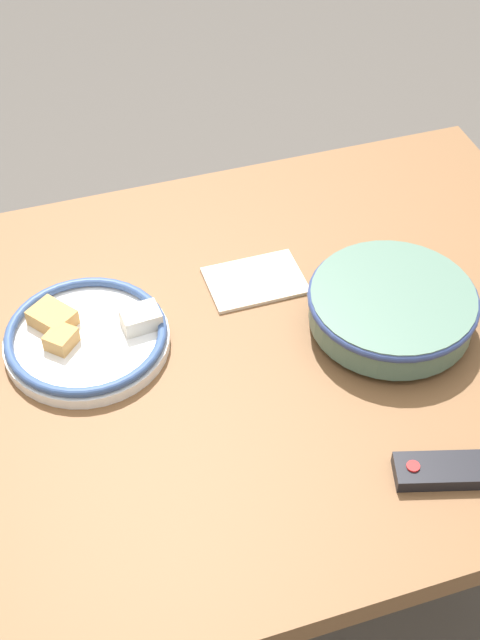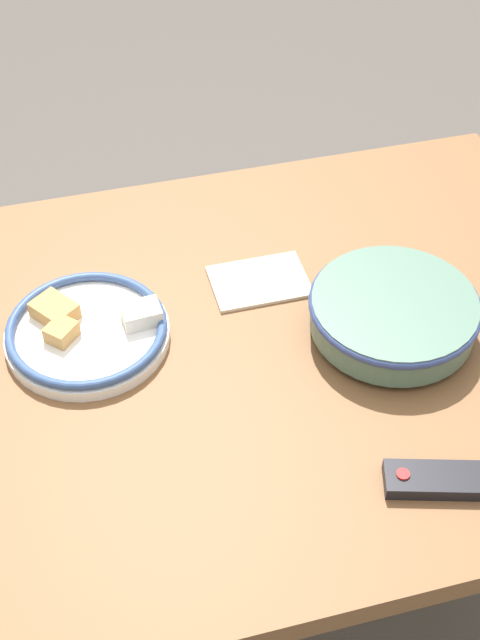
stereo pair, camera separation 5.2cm
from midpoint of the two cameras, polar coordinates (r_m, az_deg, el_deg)
The scene contains 6 objects.
ground_plane at distance 1.88m, azimuth -1.85°, elevation -16.77°, with size 8.00×8.00×0.00m, color #4C4742.
dining_table at distance 1.37m, azimuth -2.45°, elevation -4.56°, with size 1.24×0.86×0.70m.
noodle_bowl at distance 1.33m, azimuth 8.60°, elevation 0.81°, with size 0.25×0.25×0.07m.
food_plate at distance 1.33m, azimuth -10.89°, elevation -1.08°, with size 0.24×0.24×0.05m.
tv_remote at distance 1.19m, azimuth 12.22°, elevation -9.42°, with size 0.16×0.09×0.02m.
folded_napkin at distance 1.41m, azimuth -0.08°, elevation 2.51°, with size 0.15×0.11×0.01m.
Camera 1 is at (0.24, 0.85, 1.66)m, focal length 50.00 mm.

